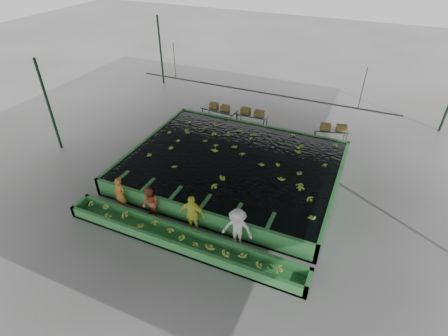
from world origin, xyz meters
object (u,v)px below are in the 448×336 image
at_px(worker_a, 120,194).
at_px(packing_table_left, 220,116).
at_px(box_stack_right, 333,130).
at_px(box_stack_left, 220,108).
at_px(box_stack_mid, 252,114).
at_px(worker_b, 150,204).
at_px(worker_d, 237,229).
at_px(flotation_tank, 232,167).
at_px(packing_table_mid, 252,121).
at_px(worker_c, 192,215).
at_px(packing_table_right, 330,136).
at_px(sorting_trough, 181,240).

relative_size(worker_a, packing_table_left, 0.72).
bearing_deg(worker_a, box_stack_right, 58.06).
distance_m(worker_a, box_stack_left, 9.04).
bearing_deg(box_stack_mid, worker_a, -105.21).
bearing_deg(worker_b, worker_d, 22.32).
bearing_deg(flotation_tank, packing_table_mid, 99.20).
bearing_deg(worker_c, box_stack_left, 102.23).
distance_m(flotation_tank, box_stack_right, 6.46).
xyz_separation_m(packing_table_right, box_stack_mid, (-4.67, -0.05, 0.43)).
height_order(worker_d, packing_table_right, worker_d).
distance_m(packing_table_left, box_stack_left, 0.50).
height_order(sorting_trough, box_stack_mid, box_stack_mid).
xyz_separation_m(worker_d, packing_table_mid, (-2.82, 9.39, -0.47)).
bearing_deg(packing_table_right, worker_c, -111.74).
relative_size(worker_d, box_stack_left, 1.40).
xyz_separation_m(packing_table_right, box_stack_right, (0.11, -0.03, 0.42)).
bearing_deg(box_stack_right, packing_table_right, 166.29).
height_order(worker_a, packing_table_left, worker_a).
distance_m(flotation_tank, packing_table_left, 5.48).
bearing_deg(packing_table_left, box_stack_left, 110.06).
xyz_separation_m(worker_d, packing_table_right, (1.85, 9.43, -0.48)).
xyz_separation_m(worker_b, box_stack_left, (-0.98, 9.03, 0.21)).
relative_size(flotation_tank, box_stack_mid, 7.02).
relative_size(worker_a, worker_c, 0.87).
bearing_deg(worker_d, packing_table_right, 70.37).
height_order(packing_table_right, box_stack_left, box_stack_left).
height_order(sorting_trough, packing_table_right, packing_table_right).
bearing_deg(worker_b, packing_table_left, 118.50).
relative_size(worker_c, packing_table_left, 0.83).
xyz_separation_m(worker_b, packing_table_right, (5.69, 9.43, -0.37)).
distance_m(packing_table_right, box_stack_left, 6.71).
distance_m(flotation_tank, box_stack_mid, 5.16).
xyz_separation_m(sorting_trough, box_stack_mid, (-0.82, 10.18, 0.60)).
distance_m(packing_table_left, box_stack_right, 6.79).
height_order(worker_d, box_stack_mid, worker_d).
relative_size(worker_b, box_stack_left, 1.22).
bearing_deg(box_stack_mid, flotation_tank, -80.80).
xyz_separation_m(sorting_trough, packing_table_mid, (-0.82, 10.19, 0.17)).
distance_m(worker_b, worker_c, 1.94).
height_order(sorting_trough, box_stack_right, box_stack_right).
relative_size(flotation_tank, worker_a, 6.33).
bearing_deg(packing_table_left, packing_table_right, 3.66).
distance_m(worker_a, worker_c, 3.46).
distance_m(worker_c, packing_table_right, 10.16).
bearing_deg(box_stack_left, packing_table_right, 3.43).
height_order(box_stack_left, box_stack_mid, box_stack_left).
xyz_separation_m(packing_table_mid, box_stack_mid, (0.00, -0.01, 0.43)).
xyz_separation_m(worker_d, packing_table_left, (-4.82, 9.00, -0.40)).
xyz_separation_m(sorting_trough, worker_a, (-3.37, 0.80, 0.54)).
bearing_deg(box_stack_left, worker_d, -61.86).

